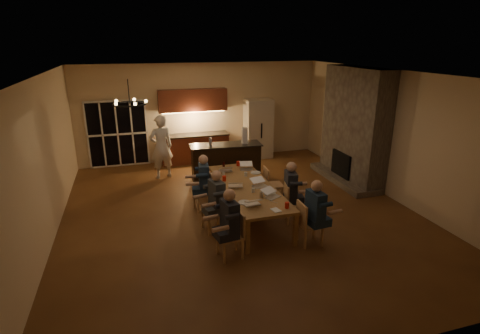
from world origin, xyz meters
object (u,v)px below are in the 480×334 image
at_px(person_right_mid, 290,192).
at_px(chandelier, 130,104).
at_px(chair_right_far, 274,184).
at_px(bar_bottle, 210,142).
at_px(laptop_a, 251,199).
at_px(plate_left, 244,202).
at_px(chair_right_mid, 295,203).
at_px(chair_right_near, 310,223).
at_px(can_silver, 261,195).
at_px(bar_island, 226,162).
at_px(redcup_far, 238,164).
at_px(chair_left_near, 230,235).
at_px(standing_person, 161,147).
at_px(mug_front, 253,190).
at_px(can_cola, 224,164).
at_px(bar_blender, 245,136).
at_px(refrigerator, 258,129).
at_px(laptop_e, 226,167).
at_px(chair_left_mid, 213,211).
at_px(person_left_far, 204,183).
at_px(laptop_b, 272,192).
at_px(redcup_near, 287,205).
at_px(mug_mid, 246,174).
at_px(mug_back, 224,173).
at_px(person_left_near, 230,224).
at_px(person_left_mid, 217,202).
at_px(laptop_f, 247,165).
at_px(redcup_mid, 224,178).
at_px(dining_table, 247,201).
at_px(person_right_near, 315,214).
at_px(laptop_d, 260,182).
at_px(plate_near, 270,194).
at_px(plate_far, 256,173).
at_px(laptop_c, 235,182).

relative_size(person_right_mid, chandelier, 2.24).
relative_size(chair_right_far, person_right_mid, 0.64).
bearing_deg(bar_bottle, laptop_a, -88.56).
bearing_deg(plate_left, chair_right_mid, 13.73).
bearing_deg(chair_right_near, can_silver, 43.14).
bearing_deg(bar_island, redcup_far, -81.42).
distance_m(chair_left_near, redcup_far, 3.18).
height_order(bar_island, standing_person, standing_person).
xyz_separation_m(chair_left_near, bar_bottle, (0.52, 3.94, 0.76)).
xyz_separation_m(mug_front, plate_left, (-0.35, -0.47, -0.04)).
height_order(can_cola, bar_blender, bar_blender).
xyz_separation_m(refrigerator, laptop_e, (-2.00, -3.24, -0.14)).
relative_size(chair_left_mid, chandelier, 1.44).
xyz_separation_m(person_left_far, laptop_b, (1.17, -1.37, 0.17)).
distance_m(chair_left_near, redcup_near, 1.28).
xyz_separation_m(chair_left_near, laptop_b, (1.13, 0.78, 0.42)).
distance_m(mug_mid, mug_back, 0.54).
distance_m(person_left_near, laptop_b, 1.41).
distance_m(person_left_near, laptop_e, 2.79).
bearing_deg(person_left_mid, laptop_f, 133.95).
relative_size(redcup_mid, can_silver, 1.00).
relative_size(dining_table, redcup_far, 26.77).
xyz_separation_m(person_right_near, redcup_far, (-0.64, 3.07, 0.12)).
relative_size(bar_island, mug_front, 20.24).
bearing_deg(person_right_near, bar_island, 4.25).
distance_m(chair_left_near, standing_person, 4.84).
bearing_deg(dining_table, laptop_d, -25.78).
height_order(person_right_mid, plate_near, person_right_mid).
distance_m(person_left_mid, standing_person, 3.84).
height_order(mug_back, plate_near, mug_back).
xyz_separation_m(person_right_mid, mug_back, (-1.20, 1.29, 0.11)).
xyz_separation_m(chair_right_far, plate_near, (-0.58, -1.23, 0.31)).
xyz_separation_m(mug_front, plate_far, (0.46, 1.18, -0.04)).
xyz_separation_m(chair_left_near, can_cola, (0.66, 3.03, 0.37)).
relative_size(person_right_near, redcup_near, 11.50).
relative_size(dining_table, bar_island, 1.59).
bearing_deg(person_left_far, mug_mid, 98.37).
distance_m(bar_island, mug_front, 2.84).
xyz_separation_m(can_silver, plate_far, (0.39, 1.48, -0.05)).
relative_size(person_left_mid, bar_blender, 2.99).
bearing_deg(dining_table, bar_bottle, 97.56).
height_order(chair_right_mid, mug_mid, chair_right_mid).
height_order(person_left_near, person_right_near, same).
distance_m(dining_table, bar_bottle, 2.55).
distance_m(standing_person, can_cola, 2.25).
relative_size(person_left_near, standing_person, 0.74).
bearing_deg(bar_bottle, laptop_d, -77.20).
bearing_deg(chair_left_near, laptop_c, 155.09).
relative_size(chair_right_near, chair_right_far, 1.00).
height_order(person_right_near, standing_person, standing_person).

